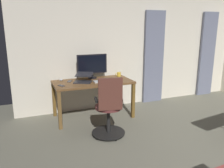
{
  "coord_description": "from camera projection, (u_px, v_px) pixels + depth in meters",
  "views": [
    {
      "loc": [
        2.52,
        1.66,
        1.79
      ],
      "look_at": [
        1.07,
        -1.94,
        0.81
      ],
      "focal_mm": 37.06,
      "sensor_mm": 36.0,
      "label": 1
    }
  ],
  "objects": [
    {
      "name": "back_room_partition",
      "position": [
        137.0,
        48.0,
        5.29
      ],
      "size": [
        5.44,
        0.1,
        2.57
      ],
      "primitive_type": "cube",
      "color": "beige",
      "rests_on": "ground"
    },
    {
      "name": "curtain_left_panel",
      "position": [
        207.0,
        55.0,
        5.97
      ],
      "size": [
        0.45,
        0.06,
        2.12
      ],
      "primitive_type": "cube",
      "color": "slate",
      "rests_on": "ground"
    },
    {
      "name": "curtain_right_panel",
      "position": [
        154.0,
        58.0,
        5.39
      ],
      "size": [
        0.5,
        0.06,
        2.12
      ],
      "primitive_type": "cube",
      "color": "slate",
      "rests_on": "ground"
    },
    {
      "name": "desk",
      "position": [
        93.0,
        85.0,
        4.53
      ],
      "size": [
        1.52,
        0.75,
        0.74
      ],
      "color": "brown",
      "rests_on": "ground"
    },
    {
      "name": "office_chair",
      "position": [
        109.0,
        110.0,
        3.73
      ],
      "size": [
        0.56,
        0.56,
        1.03
      ],
      "rotation": [
        0.0,
        0.0,
        2.94
      ],
      "color": "black",
      "rests_on": "ground"
    },
    {
      "name": "computer_monitor",
      "position": [
        92.0,
        65.0,
        4.69
      ],
      "size": [
        0.62,
        0.18,
        0.49
      ],
      "color": "black",
      "rests_on": "desk"
    },
    {
      "name": "computer_keyboard",
      "position": [
        104.0,
        81.0,
        4.47
      ],
      "size": [
        0.43,
        0.14,
        0.02
      ],
      "primitive_type": "cube",
      "color": "#B7BCC1",
      "rests_on": "desk"
    },
    {
      "name": "laptop",
      "position": [
        83.0,
        79.0,
        4.42
      ],
      "size": [
        0.45,
        0.46,
        0.17
      ],
      "rotation": [
        0.0,
        0.0,
        -0.49
      ],
      "color": "#232328",
      "rests_on": "desk"
    },
    {
      "name": "computer_mouse",
      "position": [
        61.0,
        80.0,
        4.54
      ],
      "size": [
        0.06,
        0.1,
        0.04
      ],
      "primitive_type": "ellipsoid",
      "color": "#B7BCC1",
      "rests_on": "desk"
    },
    {
      "name": "cell_phone_face_up",
      "position": [
        61.0,
        86.0,
        4.15
      ],
      "size": [
        0.12,
        0.16,
        0.01
      ],
      "primitive_type": "cube",
      "rotation": [
        0.0,
        0.0,
        0.44
      ],
      "color": "#232328",
      "rests_on": "desk"
    },
    {
      "name": "cell_phone_by_monitor",
      "position": [
        70.0,
        81.0,
        4.47
      ],
      "size": [
        0.13,
        0.16,
        0.01
      ],
      "primitive_type": "cube",
      "rotation": [
        0.0,
        0.0,
        -0.46
      ],
      "color": "#333338",
      "rests_on": "desk"
    },
    {
      "name": "mug_coffee",
      "position": [
        119.0,
        74.0,
        4.92
      ],
      "size": [
        0.12,
        0.08,
        0.09
      ],
      "color": "gold",
      "rests_on": "desk"
    }
  ]
}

